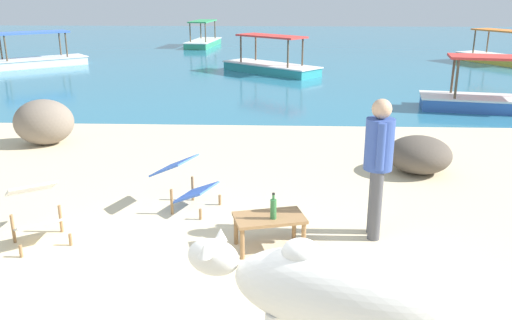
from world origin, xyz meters
TOP-DOWN VIEW (x-y plane):
  - water_surface at (0.00, 22.00)m, footprint 60.00×36.00m
  - cow at (0.99, -0.68)m, footprint 1.95×1.01m
  - low_bench_table at (0.53, 1.39)m, footprint 0.85×0.62m
  - bottle at (0.57, 1.33)m, footprint 0.07×0.07m
  - deck_chair_near at (-0.59, 2.50)m, footprint 0.91×0.78m
  - deck_chair_far at (-2.12, 1.50)m, footprint 0.87×0.93m
  - person_standing at (1.73, 1.76)m, footprint 0.32×0.51m
  - shore_rock_large at (-3.70, 5.40)m, footprint 1.21×1.03m
  - shore_rock_medium at (2.82, 4.09)m, footprint 1.40×1.40m
  - boat_blue at (5.91, 8.83)m, footprint 3.82×1.82m
  - boat_white at (-8.57, 15.93)m, footprint 3.58×3.21m
  - boat_green at (-3.28, 23.72)m, footprint 1.52×3.77m
  - boat_yellow at (9.34, 17.54)m, footprint 2.77×3.78m
  - boat_teal at (0.33, 14.68)m, footprint 3.54×3.26m

SIDE VIEW (x-z plane):
  - water_surface at x=0.00m, z-range -0.01..0.01m
  - boat_blue at x=5.91m, z-range -0.35..0.94m
  - boat_white at x=-8.57m, z-range -0.35..0.94m
  - boat_green at x=-3.28m, z-range -0.35..0.94m
  - boat_yellow at x=9.34m, z-range -0.35..0.94m
  - boat_teal at x=0.33m, z-range -0.35..0.94m
  - shore_rock_medium at x=2.82m, z-range 0.04..0.61m
  - low_bench_table at x=0.53m, z-range 0.17..0.55m
  - deck_chair_near at x=-0.59m, z-range 0.08..0.77m
  - deck_chair_far at x=-2.12m, z-range 0.08..0.77m
  - shore_rock_large at x=-3.70m, z-range 0.04..0.88m
  - bottle at x=0.57m, z-range 0.39..0.69m
  - cow at x=0.99m, z-range 0.21..1.31m
  - person_standing at x=1.73m, z-range 0.18..1.80m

